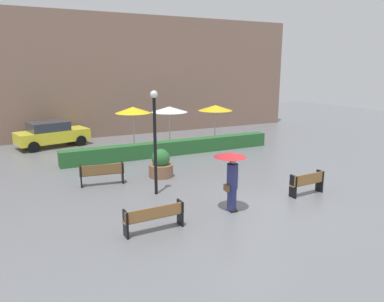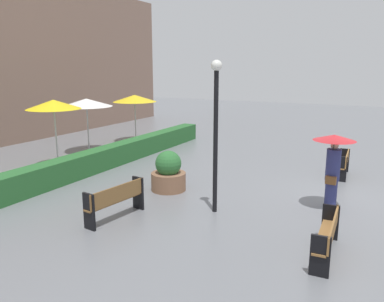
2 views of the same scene
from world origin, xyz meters
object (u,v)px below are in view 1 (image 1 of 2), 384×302
pedestrian_with_umbrella (231,171)px  parked_car (52,134)px  lamp_post (155,132)px  patio_umbrella_white (169,109)px  patio_umbrella_yellow_far (215,108)px  bench_near_right (308,182)px  bench_near_left (154,216)px  planter_pot (161,165)px  patio_umbrella_yellow (133,110)px  bench_far_left (102,173)px

pedestrian_with_umbrella → parked_car: bearing=108.0°
lamp_post → patio_umbrella_white: lamp_post is taller
patio_umbrella_yellow_far → parked_car: bearing=161.6°
bench_near_right → bench_near_left: size_ratio=0.82×
planter_pot → patio_umbrella_white: bearing=63.8°
lamp_post → patio_umbrella_yellow: size_ratio=1.53×
parked_car → patio_umbrella_yellow: bearing=-40.9°
patio_umbrella_yellow_far → planter_pot: bearing=-137.0°
patio_umbrella_white → parked_car: 7.42m
lamp_post → pedestrian_with_umbrella: bearing=-58.2°
patio_umbrella_white → parked_car: (-6.70, 2.84, -1.45)m
bench_near_right → planter_pot: 6.32m
patio_umbrella_yellow_far → bench_far_left: bearing=-146.9°
bench_near_right → bench_near_left: 6.43m
patio_umbrella_yellow_far → parked_car: size_ratio=0.54×
bench_near_left → patio_umbrella_yellow_far: patio_umbrella_yellow_far is taller
bench_near_right → lamp_post: size_ratio=0.39×
bench_near_right → planter_pot: size_ratio=1.22×
bench_far_left → bench_near_left: (0.42, -5.09, -0.05)m
bench_far_left → planter_pot: 2.65m
patio_umbrella_yellow_far → parked_car: patio_umbrella_yellow_far is taller
bench_far_left → patio_umbrella_yellow_far: bearing=33.1°
lamp_post → patio_umbrella_yellow_far: size_ratio=1.64×
bench_far_left → lamp_post: bearing=-50.9°
bench_near_right → pedestrian_with_umbrella: size_ratio=0.75×
bench_near_right → planter_pot: (-4.19, 4.73, 0.03)m
patio_umbrella_yellow → bench_near_right: bearing=-69.2°
bench_far_left → bench_near_left: 5.11m
planter_pot → patio_umbrella_white: patio_umbrella_white is taller
bench_near_right → bench_near_left: bench_near_right is taller
bench_near_left → patio_umbrella_white: 12.39m
pedestrian_with_umbrella → patio_umbrella_yellow: size_ratio=0.79×
bench_near_right → pedestrian_with_umbrella: bearing=-179.2°
bench_far_left → patio_umbrella_yellow_far: size_ratio=0.75×
pedestrian_with_umbrella → patio_umbrella_white: (2.27, 10.76, 0.86)m
planter_pot → patio_umbrella_yellow_far: 8.36m
patio_umbrella_yellow → patio_umbrella_yellow_far: patio_umbrella_yellow is taller
planter_pot → patio_umbrella_yellow_far: (5.99, 5.58, 1.71)m
bench_near_right → patio_umbrella_yellow: (-3.80, 9.97, 1.92)m
planter_pot → lamp_post: size_ratio=0.32×
bench_far_left → patio_umbrella_yellow: (3.04, 5.28, 1.90)m
pedestrian_with_umbrella → patio_umbrella_yellow_far: patio_umbrella_yellow_far is taller
lamp_post → patio_umbrella_yellow_far: lamp_post is taller
pedestrian_with_umbrella → lamp_post: (-1.69, 2.72, 1.03)m
bench_far_left → bench_near_right: (6.84, -4.68, -0.03)m
lamp_post → parked_car: bearing=104.1°
patio_umbrella_yellow → patio_umbrella_yellow_far: size_ratio=1.08×
patio_umbrella_yellow → patio_umbrella_white: patio_umbrella_yellow is taller
bench_near_right → lamp_post: (-5.20, 2.67, 1.93)m
bench_near_right → patio_umbrella_yellow_far: bearing=80.1°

